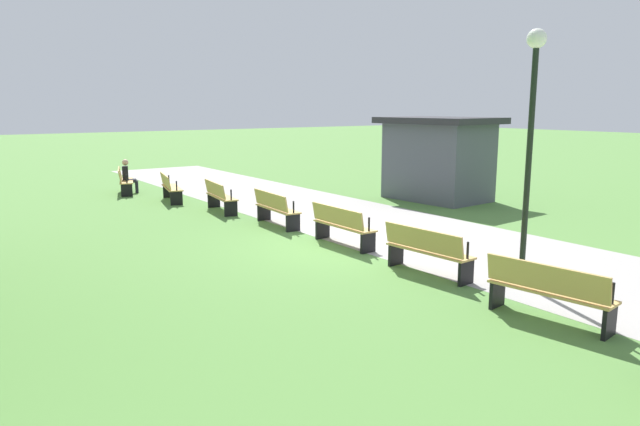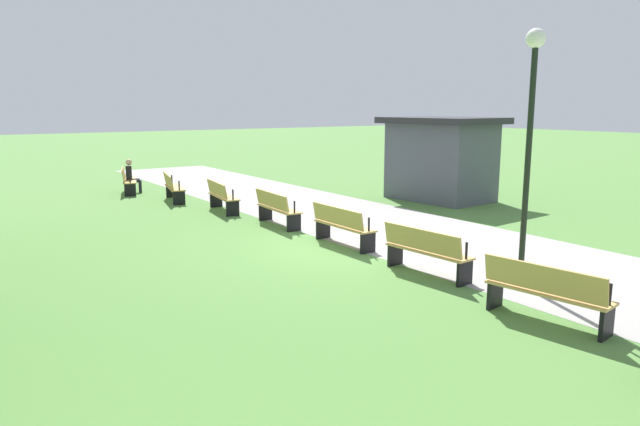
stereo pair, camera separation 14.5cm
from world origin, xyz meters
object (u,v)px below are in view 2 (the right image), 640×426
Objects in this scene: bench_3 at (276,208)px; kiosk at (441,158)px; lamp_post at (531,112)px; bench_1 at (173,187)px; bench_4 at (342,225)px; person_seated at (132,175)px; bench_0 at (128,180)px; bench_6 at (546,291)px; bench_2 at (221,196)px; bench_5 at (426,250)px.

kiosk reaches higher than bench_3.
bench_1 is at bearing -171.71° from lamp_post.
bench_4 is 1.47× the size of person_seated.
kiosk is at bearing 64.02° from person_seated.
bench_0 is at bearing -136.24° from kiosk.
kiosk reaches higher than bench_6.
bench_6 is at bearing 8.42° from bench_2.
person_seated is at bearing -160.71° from bench_2.
bench_0 is 1.02× the size of bench_5.
bench_4 is 10.73m from person_seated.
kiosk reaches higher than person_seated.
bench_1 is 1.03× the size of bench_4.
lamp_post reaches higher than bench_5.
bench_2 and bench_4 have the same top height.
lamp_post is (4.02, 0.87, 2.48)m from bench_4.
bench_2 is at bearing -172.34° from lamp_post.
bench_2 is 1.52× the size of person_seated.
bench_3 and bench_4 have the same top height.
bench_6 is 3.09m from lamp_post.
bench_6 is at bearing -10.50° from bench_5.
bench_5 is at bearing 16.83° from bench_1.
lamp_post is (12.02, 1.75, 2.48)m from bench_1.
kiosk reaches higher than bench_1.
bench_2 is at bearing -175.81° from bench_4.
bench_2 is 9.78m from lamp_post.
bench_5 is 0.99× the size of bench_6.
bench_2 is 7.22m from kiosk.
bench_2 is 0.42× the size of lamp_post.
kiosk is (4.68, 7.36, 0.91)m from bench_1.
bench_3 is at bearing 175.79° from bench_5.
bench_0 is 5.37m from bench_2.
bench_5 is (10.69, 0.78, 0.00)m from bench_1.
bench_3 is 1.00× the size of bench_5.
person_seated is (-7.95, -1.31, 0.16)m from bench_3.
bench_6 is (5.36, -0.39, 0.00)m from bench_4.
bench_5 is at bearing 23.13° from bench_0.
kiosk reaches higher than bench_0.
bench_0 is 10.72m from bench_4.
bench_3 is at bearing 26.19° from person_seated.
person_seated is at bearing -166.45° from bench_3.
lamp_post reaches higher than bench_1.
person_seated is 0.28× the size of lamp_post.
lamp_post is at bearing -41.47° from kiosk.
bench_1 is 13.38m from bench_6.
bench_5 and bench_6 have the same top height.
bench_1 is 12.40m from lamp_post.
bench_5 is at bearing 4.21° from bench_3.
bench_0 is 1.00× the size of bench_1.
person_seated is at bearing -178.60° from bench_5.
lamp_post is at bearing 31.83° from bench_5.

